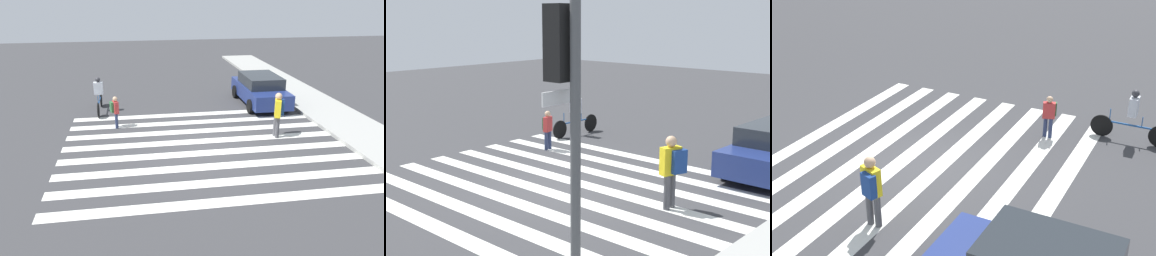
{
  "view_description": "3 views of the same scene",
  "coord_description": "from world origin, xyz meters",
  "views": [
    {
      "loc": [
        12.05,
        -2.44,
        5.28
      ],
      "look_at": [
        1.06,
        -0.64,
        1.15
      ],
      "focal_mm": 35.0,
      "sensor_mm": 36.0,
      "label": 1
    },
    {
      "loc": [
        9.56,
        9.17,
        4.39
      ],
      "look_at": [
        -1.1,
        -0.5,
        1.33
      ],
      "focal_mm": 50.0,
      "sensor_mm": 36.0,
      "label": 2
    },
    {
      "loc": [
        -6.76,
        10.8,
        7.05
      ],
      "look_at": [
        -0.94,
        -0.76,
        0.95
      ],
      "focal_mm": 50.0,
      "sensor_mm": 36.0,
      "label": 3
    }
  ],
  "objects": [
    {
      "name": "ground_plane",
      "position": [
        0.0,
        0.0,
        0.0
      ],
      "size": [
        60.0,
        60.0,
        0.0
      ],
      "primitive_type": "plane",
      "color": "#38383A"
    },
    {
      "name": "crosswalk_stripes",
      "position": [
        -0.0,
        0.0,
        0.0
      ],
      "size": [
        7.91,
        10.0,
        0.01
      ],
      "color": "silver",
      "rests_on": "ground_plane"
    },
    {
      "name": "pedestrian_child_with_backpack",
      "position": [
        -0.55,
        2.9,
        1.01
      ],
      "size": [
        0.52,
        0.5,
        1.72
      ],
      "rotation": [
        0.0,
        0.0,
        2.79
      ],
      "color": "#4C4C51",
      "rests_on": "ground_plane"
    },
    {
      "name": "pedestrian_adult_blue_shirt",
      "position": [
        -2.54,
        -3.17,
        0.76
      ],
      "size": [
        0.39,
        0.37,
        1.3
      ],
      "rotation": [
        0.0,
        0.0,
        0.31
      ],
      "color": "navy",
      "rests_on": "ground_plane"
    },
    {
      "name": "cyclist_mid_street",
      "position": [
        -4.78,
        -3.94,
        0.87
      ],
      "size": [
        2.35,
        0.4,
        1.62
      ],
      "rotation": [
        0.0,
        0.0,
        -0.01
      ],
      "color": "black",
      "rests_on": "ground_plane"
    }
  ]
}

